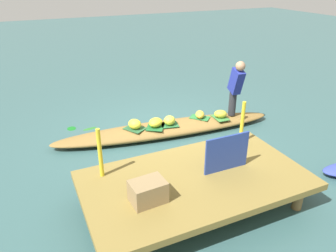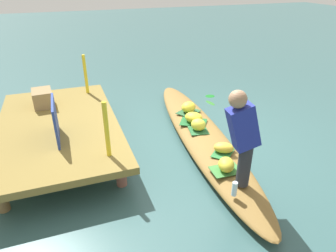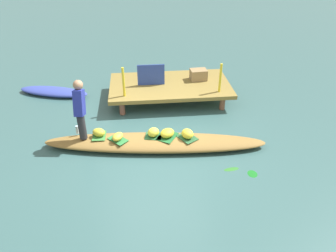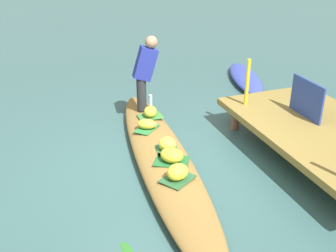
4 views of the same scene
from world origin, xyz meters
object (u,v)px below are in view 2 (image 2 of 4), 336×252
object	(u,v)px
vendor_boat	(201,135)
banana_bunch_1	(224,148)
banana_bunch_2	(194,118)
produce_crate	(43,98)
banana_bunch_3	(226,165)
banana_bunch_0	(189,107)
water_bottle	(235,189)
market_banner	(56,120)
banana_bunch_4	(198,125)
vendor_person	(243,135)

from	to	relation	value
vendor_boat	banana_bunch_1	bearing A→B (deg)	-175.23
banana_bunch_1	banana_bunch_2	distance (m)	1.04
produce_crate	vendor_boat	bearing A→B (deg)	-119.32
banana_bunch_3	produce_crate	size ratio (longest dim) A/B	0.63
banana_bunch_0	banana_bunch_3	bearing A→B (deg)	171.99
banana_bunch_1	banana_bunch_0	bearing A→B (deg)	-2.94
banana_bunch_3	vendor_boat	bearing A→B (deg)	-9.95
water_bottle	market_banner	xyz separation A→B (m)	(1.71, 1.87, 0.41)
market_banner	banana_bunch_4	bearing A→B (deg)	-91.82
banana_bunch_1	market_banner	distance (m)	2.40
water_bottle	produce_crate	bearing A→B (deg)	34.51
vendor_boat	market_banner	distance (m)	2.32
banana_bunch_1	banana_bunch_4	distance (m)	0.75
banana_bunch_3	water_bottle	bearing A→B (deg)	161.62
vendor_person	produce_crate	distance (m)	3.62
banana_bunch_0	water_bottle	world-z (taller)	banana_bunch_0
banana_bunch_4	banana_bunch_3	bearing A→B (deg)	173.45
vendor_boat	banana_bunch_3	world-z (taller)	banana_bunch_3
banana_bunch_2	banana_bunch_1	bearing A→B (deg)	-179.53
banana_bunch_3	vendor_person	xyz separation A→B (m)	(-0.31, 0.03, 0.61)
banana_bunch_2	vendor_person	size ratio (longest dim) A/B	0.26
market_banner	banana_bunch_0	bearing A→B (deg)	-74.30
vendor_boat	water_bottle	world-z (taller)	water_bottle
vendor_boat	market_banner	size ratio (longest dim) A/B	6.64
banana_bunch_0	banana_bunch_4	bearing A→B (deg)	169.64
banana_bunch_4	produce_crate	bearing A→B (deg)	59.50
banana_bunch_3	banana_bunch_1	bearing A→B (deg)	-24.95
banana_bunch_2	vendor_person	distance (m)	1.87
banana_bunch_0	market_banner	size ratio (longest dim) A/B	0.40
banana_bunch_1	water_bottle	distance (m)	0.94
banana_bunch_1	produce_crate	world-z (taller)	produce_crate
banana_bunch_1	vendor_person	xyz separation A→B (m)	(-0.71, 0.21, 0.63)
vendor_person	produce_crate	xyz separation A→B (m)	(2.86, 2.20, -0.34)
water_bottle	market_banner	size ratio (longest dim) A/B	0.25
water_bottle	banana_bunch_3	bearing A→B (deg)	-18.38
banana_bunch_2	banana_bunch_3	distance (m)	1.46
banana_bunch_1	banana_bunch_4	size ratio (longest dim) A/B	1.18
banana_bunch_4	produce_crate	size ratio (longest dim) A/B	0.56
banana_bunch_1	water_bottle	world-z (taller)	water_bottle
vendor_boat	banana_bunch_1	distance (m)	0.80
banana_bunch_1	banana_bunch_3	world-z (taller)	banana_bunch_3
banana_bunch_2	vendor_person	bearing A→B (deg)	173.35
vendor_boat	water_bottle	distance (m)	1.70
water_bottle	vendor_person	bearing A→B (deg)	-39.41
banana_bunch_3	market_banner	world-z (taller)	market_banner
banana_bunch_0	banana_bunch_1	size ratio (longest dim) A/B	0.97
banana_bunch_2	produce_crate	bearing A→B (deg)	65.47
vendor_boat	banana_bunch_1	size ratio (longest dim) A/B	16.16
banana_bunch_3	banana_bunch_2	bearing A→B (deg)	-7.05
vendor_boat	banana_bunch_0	bearing A→B (deg)	1.54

